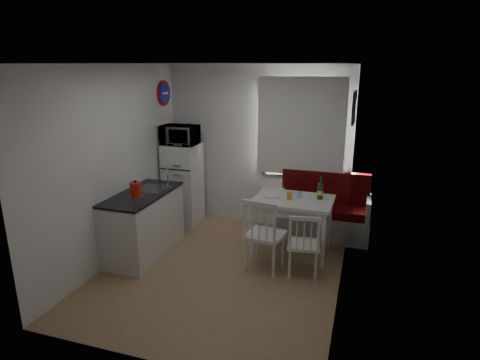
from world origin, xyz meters
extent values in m
cube|color=#95774F|center=(0.00, 0.00, 0.00)|extent=(3.00, 3.50, 0.02)
cube|color=white|center=(0.00, 0.00, 2.60)|extent=(3.00, 3.50, 0.02)
cube|color=white|center=(0.00, 1.75, 1.30)|extent=(3.00, 0.02, 2.60)
cube|color=white|center=(0.00, -1.75, 1.30)|extent=(3.00, 0.02, 2.60)
cube|color=white|center=(-1.50, 0.00, 1.30)|extent=(0.02, 3.50, 2.60)
cube|color=white|center=(1.50, 0.00, 1.30)|extent=(0.02, 3.50, 2.60)
cube|color=silver|center=(0.70, 1.72, 1.62)|extent=(1.22, 0.06, 1.47)
cube|color=white|center=(0.70, 1.65, 1.68)|extent=(1.35, 0.02, 1.50)
cube|color=silver|center=(-1.20, 0.15, 0.43)|extent=(0.60, 1.30, 0.86)
cube|color=black|center=(-1.20, 0.15, 0.89)|extent=(0.62, 1.32, 0.03)
cube|color=#99999E|center=(-1.18, 0.40, 0.85)|extent=(0.40, 0.40, 0.10)
cylinder|color=silver|center=(-1.02, 0.58, 1.03)|extent=(0.02, 0.02, 0.26)
cylinder|color=#1A219D|center=(-1.47, 1.45, 2.15)|extent=(0.03, 0.40, 0.40)
cube|color=black|center=(1.48, 1.10, 2.05)|extent=(0.04, 0.52, 0.42)
cube|color=silver|center=(1.12, 1.48, 0.19)|extent=(1.41, 0.54, 0.39)
cube|color=#550709|center=(1.12, 1.48, 0.45)|extent=(1.34, 0.50, 0.13)
cube|color=#550709|center=(1.12, 1.69, 0.76)|extent=(1.34, 0.11, 0.50)
cube|color=silver|center=(0.77, 0.81, 0.79)|extent=(1.10, 0.78, 0.04)
cube|color=silver|center=(0.77, 0.81, 0.70)|extent=(0.99, 0.67, 0.13)
cylinder|color=silver|center=(0.77, 0.81, 0.38)|extent=(0.06, 0.06, 0.77)
cube|color=silver|center=(0.52, 0.24, 0.47)|extent=(0.52, 0.50, 0.04)
cube|color=silver|center=(0.52, 0.04, 0.74)|extent=(0.44, 0.10, 0.49)
cube|color=silver|center=(1.02, 0.24, 0.41)|extent=(0.45, 0.43, 0.04)
cube|color=silver|center=(1.02, 0.07, 0.63)|extent=(0.38, 0.09, 0.42)
cube|color=white|center=(-1.18, 1.40, 0.68)|extent=(0.54, 0.54, 1.35)
imported|color=white|center=(-1.18, 1.35, 1.51)|extent=(0.56, 0.38, 0.31)
cylinder|color=red|center=(-1.15, -0.06, 1.02)|extent=(0.18, 0.18, 0.24)
cylinder|color=orange|center=(0.72, 0.76, 0.86)|extent=(0.07, 0.07, 0.11)
cylinder|color=#91CAF7|center=(0.85, 0.86, 0.86)|extent=(0.06, 0.06, 0.09)
cylinder|color=white|center=(0.47, 0.83, 0.82)|extent=(0.25, 0.25, 0.02)
camera|label=1|loc=(1.66, -4.40, 2.59)|focal=30.00mm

